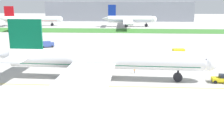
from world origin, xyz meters
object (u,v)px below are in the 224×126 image
Objects in this scene: pushback_tug at (220,79)px; service_truck_fuel_bowser at (180,53)px; airliner_foreground at (101,60)px; parked_airliner_far_centre at (31,19)px; parked_airliner_far_right at (129,19)px; ground_crew_wingwalker_port at (134,70)px; service_truck_baggage_loader at (47,44)px.

service_truck_fuel_bowser reaches higher than pushback_tug.
parked_airliner_far_centre is at bearing 117.39° from airliner_foreground.
service_truck_fuel_bowser is 0.09× the size of parked_airliner_far_right.
service_truck_fuel_bowser is at bearing 52.15° from ground_crew_wingwalker_port.
service_truck_baggage_loader is at bearing 163.35° from service_truck_fuel_bowser.
ground_crew_wingwalker_port is at bearing -127.85° from service_truck_fuel_bowser.
service_truck_fuel_bowser reaches higher than ground_crew_wingwalker_port.
service_truck_baggage_loader is (-37.73, 38.30, 0.40)m from ground_crew_wingwalker_port.
pushback_tug is 0.09× the size of parked_airliner_far_right.
airliner_foreground is 147.55m from parked_airliner_far_centre.
service_truck_fuel_bowser is at bearing 99.35° from pushback_tug.
service_truck_baggage_loader is at bearing 122.74° from airliner_foreground.
parked_airliner_far_right is at bearing 90.62° from ground_crew_wingwalker_port.
pushback_tug is at bearing -1.88° from airliner_foreground.
service_truck_fuel_bowser is (54.77, -16.38, 0.20)m from service_truck_baggage_loader.
parked_airliner_far_right is (-18.37, 102.52, 3.85)m from service_truck_fuel_bowser.
service_truck_baggage_loader reaches higher than ground_crew_wingwalker_port.
service_truck_fuel_bowser is (17.03, 21.92, 0.60)m from ground_crew_wingwalker_port.
airliner_foreground is 1.52× the size of parked_airliner_far_right.
ground_crew_wingwalker_port is at bearing -45.43° from service_truck_baggage_loader.
parked_airliner_far_centre is (-93.99, 102.81, 3.47)m from service_truck_fuel_bowser.
airliner_foreground is 16.88× the size of service_truck_fuel_bowser.
ground_crew_wingwalker_port is 0.02× the size of parked_airliner_far_centre.
service_truck_baggage_loader reaches higher than pushback_tug.
parked_airliner_far_centre is 1.22× the size of parked_airliner_far_right.
parked_airliner_far_right is at bearing 86.62° from airliner_foreground.
parked_airliner_far_right reaches higher than airliner_foreground.
parked_airliner_far_right reaches higher than service_truck_baggage_loader.
ground_crew_wingwalker_port is at bearing 34.70° from airliner_foreground.
service_truck_fuel_bowser is at bearing -79.84° from parked_airliner_far_right.
pushback_tug is 29.61m from service_truck_fuel_bowser.
parked_airliner_far_centre is at bearing 126.81° from pushback_tug.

